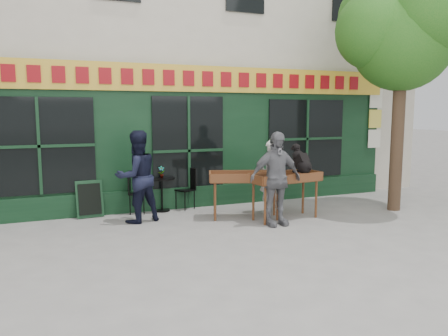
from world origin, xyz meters
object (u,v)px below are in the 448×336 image
(book_cart_center, at_px, (285,180))
(dog, at_px, (302,158))
(bistro_table, at_px, (162,187))
(man_left, at_px, (137,177))
(woman, at_px, (271,176))
(man_right, at_px, (275,179))
(book_cart_right, at_px, (246,180))

(book_cart_center, bearing_deg, dog, -14.30)
(book_cart_center, distance_m, bistro_table, 2.81)
(man_left, bearing_deg, dog, 146.83)
(book_cart_center, distance_m, woman, 0.65)
(bistro_table, bearing_deg, man_left, -132.52)
(man_right, relative_size, bistro_table, 2.46)
(dog, distance_m, bistro_table, 3.20)
(dog, height_order, man_left, man_left)
(man_right, distance_m, man_left, 2.80)
(book_cart_center, height_order, woman, woman)
(book_cart_right, bearing_deg, book_cart_center, -7.74)
(book_cart_right, xyz_separation_m, man_left, (-2.19, 0.54, 0.12))
(man_left, bearing_deg, man_right, 136.02)
(bistro_table, bearing_deg, dog, -34.07)
(dog, bearing_deg, book_cart_right, 151.94)
(book_cart_center, bearing_deg, bistro_table, 136.58)
(man_right, bearing_deg, bistro_table, 130.93)
(book_cart_center, relative_size, bistro_table, 2.05)
(woman, bearing_deg, bistro_table, -31.26)
(man_right, bearing_deg, man_left, 152.48)
(dog, distance_m, man_right, 0.92)
(bistro_table, bearing_deg, woman, -25.09)
(bistro_table, bearing_deg, book_cart_center, -37.24)
(book_cart_center, relative_size, book_cart_right, 0.96)
(book_cart_center, height_order, bistro_table, book_cart_center)
(book_cart_center, relative_size, man_right, 0.83)
(book_cart_center, relative_size, dog, 2.60)
(woman, relative_size, man_left, 0.88)
(woman, relative_size, bistro_table, 2.16)
(woman, distance_m, bistro_table, 2.47)
(woman, height_order, book_cart_right, woman)
(dog, bearing_deg, bistro_table, 139.76)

